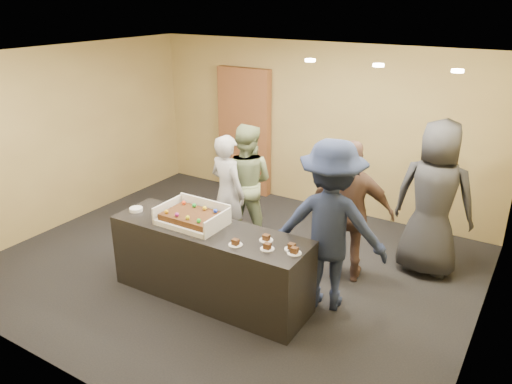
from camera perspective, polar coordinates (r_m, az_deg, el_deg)
room at (r=6.16m, az=-3.04°, el=2.52°), size 6.04×6.00×2.70m
serving_counter at (r=5.89m, az=-5.25°, el=-8.11°), size 2.41×0.74×0.90m
storage_cabinet at (r=8.87m, az=-1.34°, el=6.92°), size 1.01×0.15×2.22m
cake_box at (r=5.82m, az=-7.14°, el=-3.09°), size 0.75×0.52×0.22m
sheet_cake at (r=5.78m, az=-7.34°, el=-2.74°), size 0.64×0.44×0.12m
plate_stack at (r=6.28m, az=-13.55°, el=-1.94°), size 0.16×0.16×0.04m
slice_a at (r=5.30m, az=-2.36°, el=-5.85°), size 0.15×0.15×0.07m
slice_b at (r=5.39m, az=1.17°, el=-5.34°), size 0.15×0.15×0.07m
slice_c at (r=5.21m, az=1.29°, el=-6.32°), size 0.15×0.15×0.07m
slice_d at (r=5.22m, az=4.09°, el=-6.35°), size 0.15×0.15×0.07m
slice_e at (r=5.14m, az=4.41°, el=-6.78°), size 0.15×0.15×0.07m
person_server_grey at (r=6.87m, az=-3.26°, el=-0.09°), size 0.68×0.52×1.65m
person_sage_man at (r=7.13m, az=-1.23°, el=1.07°), size 0.98×0.85×1.72m
person_navy_man at (r=5.57m, az=8.49°, el=-3.88°), size 1.41×1.00×1.98m
person_brown_extra at (r=6.17m, az=10.67°, el=-2.32°), size 1.13×0.69×1.80m
person_dark_suit at (r=6.56m, az=19.68°, el=-0.75°), size 1.00×0.67×2.01m
ceiling_spotlights at (r=5.59m, az=13.82°, el=13.90°), size 1.72×0.12×0.03m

